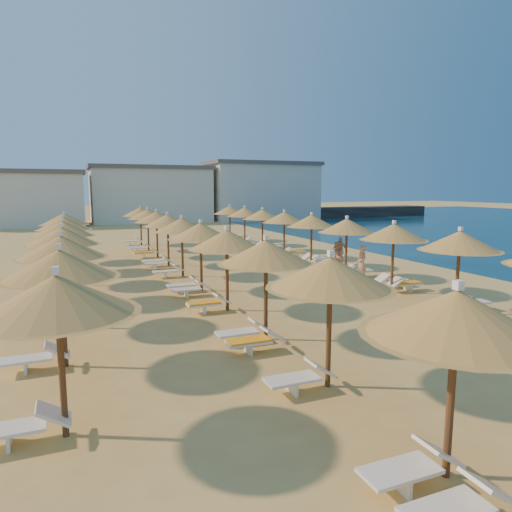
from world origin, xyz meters
name	(u,v)px	position (x,y,z in m)	size (l,w,h in m)	color
ground	(325,300)	(0.00, 0.00, 0.00)	(220.00, 220.00, 0.00)	#D8B45F
jetty	(343,212)	(29.91, 44.64, 0.75)	(30.00, 4.00, 1.50)	black
hotel_blocks	(160,194)	(1.94, 45.30, 3.70)	(47.16, 10.53, 8.10)	silver
parasol_row_east	(347,227)	(3.27, 3.50, 2.56)	(2.85, 37.87, 3.10)	brown
parasol_row_west	(201,232)	(-4.10, 3.50, 2.56)	(2.85, 37.87, 3.10)	brown
parasol_row_inland	(63,237)	(-9.56, 3.50, 2.56)	(2.85, 23.86, 3.10)	brown
loungers	(246,280)	(-2.06, 3.44, 0.34)	(15.83, 36.48, 0.66)	white
beachgoer_b	(338,256)	(3.94, 5.26, 0.80)	(0.78, 0.61, 1.60)	tan
beachgoer_a	(362,263)	(3.65, 2.70, 0.87)	(0.63, 0.41, 1.73)	tan
beachgoer_c	(340,251)	(5.24, 7.11, 0.80)	(0.94, 0.39, 1.61)	tan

